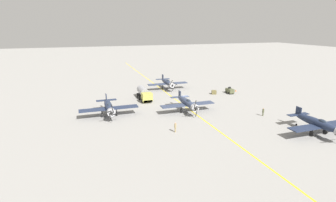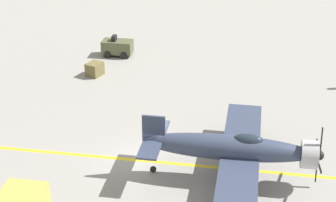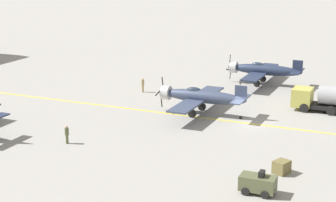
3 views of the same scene
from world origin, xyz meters
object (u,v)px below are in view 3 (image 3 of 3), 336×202
(fuel_tanker, at_px, (329,99))
(ground_crew_inspecting, at_px, (67,134))
(airplane_mid_center, at_px, (200,97))
(airplane_mid_right, at_px, (263,70))
(tow_tractor, at_px, (258,183))
(supply_crate_by_tanker, at_px, (282,167))
(ground_crew_walking, at_px, (143,84))

(fuel_tanker, xyz_separation_m, ground_crew_inspecting, (-20.48, 20.45, -0.57))
(airplane_mid_center, height_order, airplane_mid_right, airplane_mid_center)
(airplane_mid_center, distance_m, tow_tractor, 20.86)
(tow_tractor, height_order, ground_crew_inspecting, tow_tractor)
(airplane_mid_center, relative_size, supply_crate_by_tanker, 9.51)
(airplane_mid_center, distance_m, airplane_mid_right, 16.75)
(fuel_tanker, height_order, ground_crew_inspecting, fuel_tanker)
(airplane_mid_right, height_order, ground_crew_walking, airplane_mid_right)
(airplane_mid_center, distance_m, ground_crew_walking, 12.11)
(airplane_mid_right, bearing_deg, airplane_mid_center, 173.19)
(fuel_tanker, bearing_deg, ground_crew_walking, 90.21)
(ground_crew_walking, height_order, supply_crate_by_tanker, ground_crew_walking)
(airplane_mid_center, bearing_deg, supply_crate_by_tanker, -146.60)
(ground_crew_inspecting, height_order, supply_crate_by_tanker, ground_crew_inspecting)
(ground_crew_walking, bearing_deg, airplane_mid_right, -51.79)
(fuel_tanker, bearing_deg, airplane_mid_right, 45.13)
(ground_crew_walking, distance_m, supply_crate_by_tanker, 29.44)
(supply_crate_by_tanker, bearing_deg, fuel_tanker, -2.23)
(fuel_tanker, height_order, supply_crate_by_tanker, fuel_tanker)
(airplane_mid_right, height_order, supply_crate_by_tanker, airplane_mid_right)
(fuel_tanker, height_order, tow_tractor, fuel_tanker)
(ground_crew_inspecting, bearing_deg, tow_tractor, -101.03)
(ground_crew_inspecting, distance_m, supply_crate_by_tanker, 19.71)
(airplane_mid_right, height_order, ground_crew_inspecting, airplane_mid_right)
(airplane_mid_center, bearing_deg, airplane_mid_right, -17.78)
(ground_crew_inspecting, bearing_deg, airplane_mid_center, -29.40)
(fuel_tanker, relative_size, supply_crate_by_tanker, 6.34)
(airplane_mid_right, relative_size, tow_tractor, 4.62)
(tow_tractor, height_order, supply_crate_by_tanker, tow_tractor)
(airplane_mid_center, height_order, ground_crew_walking, airplane_mid_center)
(tow_tractor, height_order, ground_crew_walking, ground_crew_walking)
(airplane_mid_center, xyz_separation_m, tow_tractor, (-17.60, -11.13, -1.22))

